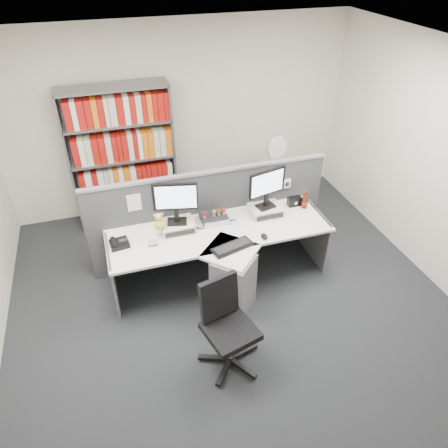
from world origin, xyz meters
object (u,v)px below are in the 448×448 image
object	(u,v)px
keyboard	(232,247)
desk_calendar	(153,242)
shelving_unit	(123,160)
monitor_left	(175,200)
mouse	(264,236)
monitor_right	(267,186)
desk	(225,259)
office_chair	(226,323)
desk_phone	(119,243)
desktop_pc	(214,218)
filing_cabinet	(273,192)
desk_fan	(276,150)
speaker	(294,201)
cola_bottle	(305,201)

from	to	relation	value
keyboard	desk_calendar	distance (m)	0.88
shelving_unit	keyboard	bearing A→B (deg)	-64.80
monitor_left	mouse	xyz separation A→B (m)	(0.90, -0.46, -0.38)
monitor_left	monitor_right	size ratio (longest dim) A/B	1.03
desk	office_chair	world-z (taller)	office_chair
desk_phone	desktop_pc	bearing A→B (deg)	7.50
monitor_right	desk_calendar	size ratio (longest dim) A/B	4.61
desk	filing_cabinet	distance (m)	1.85
filing_cabinet	mouse	bearing A→B (deg)	-117.34
monitor_left	desktop_pc	world-z (taller)	monitor_left
desk_fan	desk_calendar	bearing A→B (deg)	-148.38
mouse	office_chair	bearing A→B (deg)	-129.70
filing_cabinet	desktop_pc	bearing A→B (deg)	-141.16
desk_calendar	speaker	xyz separation A→B (m)	(1.84, 0.28, 0.01)
keyboard	cola_bottle	size ratio (longest dim) A/B	2.01
mouse	filing_cabinet	distance (m)	1.70
mouse	cola_bottle	size ratio (longest dim) A/B	0.45
desk_phone	desk_fan	bearing A→B (deg)	25.59
shelving_unit	filing_cabinet	bearing A→B (deg)	-12.07
desktop_pc	shelving_unit	size ratio (longest dim) A/B	0.15
desk	monitor_right	xyz separation A→B (m)	(0.64, 0.38, 0.66)
keyboard	shelving_unit	size ratio (longest dim) A/B	0.25
desktop_pc	cola_bottle	distance (m)	1.17
desk_phone	shelving_unit	world-z (taller)	shelving_unit
monitor_left	desk_calendar	distance (m)	0.52
keyboard	filing_cabinet	xyz separation A→B (m)	(1.16, 1.54, -0.38)
monitor_right	desk_phone	size ratio (longest dim) A/B	2.23
monitor_left	office_chair	bearing A→B (deg)	-82.87
desk_phone	cola_bottle	xyz separation A→B (m)	(2.30, 0.09, 0.06)
keyboard	desk_calendar	size ratio (longest dim) A/B	4.64
mouse	speaker	world-z (taller)	speaker
desk_calendar	filing_cabinet	distance (m)	2.37
monitor_left	keyboard	distance (m)	0.82
monitor_left	desk_fan	distance (m)	1.95
desk_phone	cola_bottle	world-z (taller)	cola_bottle
cola_bottle	office_chair	bearing A→B (deg)	-137.76
desk	desk_phone	world-z (taller)	desk_phone
cola_bottle	shelving_unit	xyz separation A→B (m)	(-2.06, 1.49, 0.16)
monitor_right	desktop_pc	distance (m)	0.74
keyboard	desk_calendar	xyz separation A→B (m)	(-0.82, 0.31, 0.03)
filing_cabinet	monitor_left	bearing A→B (deg)	-148.59
monitor_right	office_chair	bearing A→B (deg)	-124.79
desktop_pc	desk_fan	bearing A→B (deg)	38.83
desk_fan	desktop_pc	bearing A→B (deg)	-141.17
monitor_left	shelving_unit	bearing A→B (deg)	106.58
keyboard	desk_fan	size ratio (longest dim) A/B	0.94
mouse	speaker	xyz separation A→B (m)	(0.62, 0.52, 0.04)
speaker	office_chair	size ratio (longest dim) A/B	0.18
desk	speaker	world-z (taller)	speaker
filing_cabinet	desk_fan	bearing A→B (deg)	-90.00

